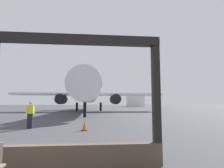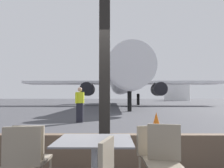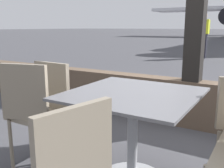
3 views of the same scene
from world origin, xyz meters
name	(u,v)px [view 1 (image 1 of 3)]	position (x,y,z in m)	size (l,w,h in m)	color
ground_plane	(83,110)	(0.00, 40.00, 0.00)	(220.00, 220.00, 0.00)	#424247
airplane	(89,93)	(1.56, 30.62, 3.65)	(28.82, 35.56, 10.59)	silver
ground_crew_worker	(30,114)	(-1.51, 7.58, 0.90)	(0.41, 0.45, 1.74)	black
traffic_cone	(84,126)	(2.07, 6.37, 0.27)	(0.36, 0.36, 0.58)	orange
fuel_storage_tank	(136,101)	(21.12, 75.79, 2.57)	(8.44, 8.44, 5.13)	white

